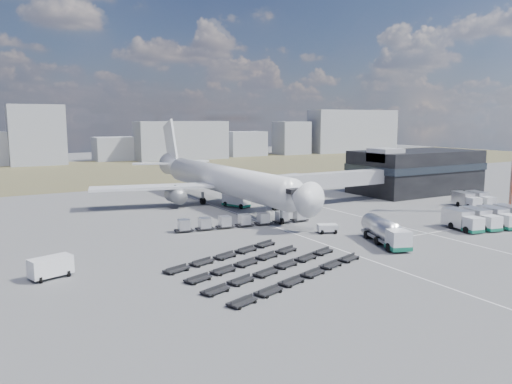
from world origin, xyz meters
TOP-DOWN VIEW (x-y plane):
  - ground at (0.00, 0.00)m, footprint 420.00×420.00m
  - grass_strip at (0.00, 110.00)m, footprint 420.00×90.00m
  - lane_markings at (9.77, 3.00)m, footprint 47.12×110.00m
  - terminal at (47.77, 23.96)m, footprint 30.40×16.40m
  - jet_bridge at (15.90, 20.42)m, footprint 30.30×3.80m
  - airliner at (0.00, 32.38)m, footprint 51.59×64.53m
  - skyline at (12.82, 146.37)m, footprint 316.63×21.90m
  - fuel_tanker at (5.46, -9.53)m, footprint 6.31×11.30m
  - pushback_tug at (2.65, -0.06)m, footprint 3.43×2.76m
  - utility_van at (-37.60, -2.19)m, footprint 4.90×3.26m
  - catering_truck at (1.20, 27.54)m, footprint 4.19×6.29m
  - service_trucks_near at (27.87, -9.94)m, footprint 14.21×9.61m
  - service_trucks_far at (42.50, 3.79)m, footprint 7.17×7.94m
  - uld_row at (-6.21, 10.48)m, footprint 23.22×4.32m
  - baggage_dollies at (-15.66, -10.93)m, footprint 25.15×20.36m

SIDE VIEW (x-z plane):
  - ground at x=0.00m, z-range 0.00..0.00m
  - grass_strip at x=0.00m, z-range 0.00..0.01m
  - lane_markings at x=9.77m, z-range 0.00..0.01m
  - baggage_dollies at x=-15.66m, z-range 0.00..0.71m
  - pushback_tug at x=2.65m, z-range 0.00..1.38m
  - uld_row at x=-6.21m, z-range 0.18..1.97m
  - utility_van at x=-37.60m, z-range 0.00..2.39m
  - catering_truck at x=1.20m, z-range 0.03..2.71m
  - service_trucks_far at x=42.50m, z-range 0.12..2.82m
  - service_trucks_near at x=27.87m, z-range 0.13..3.03m
  - fuel_tanker at x=5.46m, z-range 0.00..3.56m
  - jet_bridge at x=15.90m, z-range 1.53..8.58m
  - terminal at x=47.77m, z-range -0.25..10.75m
  - airliner at x=0.00m, z-range -3.52..14.10m
  - skyline at x=12.82m, z-range -3.46..19.35m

